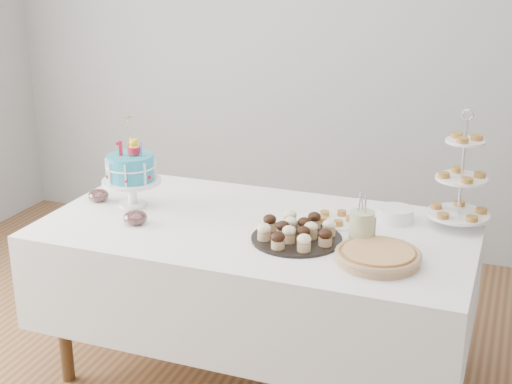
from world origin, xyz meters
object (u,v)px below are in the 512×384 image
at_px(table, 257,271).
at_px(pastry_plate, 335,219).
at_px(jam_bowl_a, 135,218).
at_px(utensil_pitcher, 362,228).
at_px(jam_bowl_b, 98,196).
at_px(pie, 378,256).
at_px(tiered_stand, 461,179).
at_px(birthday_cake, 132,183).
at_px(plate_stack, 395,214).
at_px(cupcake_tray, 297,231).

bearing_deg(table, pastry_plate, 26.16).
distance_m(jam_bowl_a, utensil_pitcher, 1.01).
height_order(jam_bowl_a, jam_bowl_b, jam_bowl_a).
height_order(pie, tiered_stand, tiered_stand).
relative_size(table, utensil_pitcher, 8.25).
distance_m(pastry_plate, utensil_pitcher, 0.29).
bearing_deg(table, pie, -19.58).
xyz_separation_m(birthday_cake, pastry_plate, (0.97, 0.14, -0.10)).
xyz_separation_m(pie, plate_stack, (-0.02, 0.48, 0.00)).
distance_m(birthday_cake, jam_bowl_b, 0.21).
xyz_separation_m(table, plate_stack, (0.57, 0.27, 0.26)).
bearing_deg(pastry_plate, tiered_stand, 15.32).
distance_m(pie, utensil_pitcher, 0.18).
bearing_deg(cupcake_tray, pie, -16.00).
xyz_separation_m(plate_stack, jam_bowl_b, (-1.41, -0.25, -0.00)).
relative_size(pastry_plate, utensil_pitcher, 1.00).
xyz_separation_m(birthday_cake, utensil_pitcher, (1.14, -0.09, -0.04)).
bearing_deg(utensil_pitcher, pastry_plate, 110.40).
bearing_deg(birthday_cake, cupcake_tray, -26.45).
bearing_deg(cupcake_tray, plate_stack, 46.71).
bearing_deg(tiered_stand, cupcake_tray, -147.05).
xyz_separation_m(plate_stack, pastry_plate, (-0.25, -0.11, -0.02)).
xyz_separation_m(jam_bowl_a, utensil_pitcher, (1.00, 0.12, 0.05)).
bearing_deg(birthday_cake, jam_bowl_b, 161.68).
bearing_deg(jam_bowl_a, jam_bowl_b, 147.84).
distance_m(birthday_cake, plate_stack, 1.24).
relative_size(jam_bowl_a, utensil_pitcher, 0.47).
relative_size(table, birthday_cake, 4.42).
bearing_deg(table, utensil_pitcher, -7.86).
xyz_separation_m(table, tiered_stand, (0.84, 0.30, 0.45)).
bearing_deg(pie, utensil_pitcher, 125.50).
distance_m(cupcake_tray, pie, 0.39).
bearing_deg(jam_bowl_a, pie, -1.35).
bearing_deg(plate_stack, pastry_plate, -155.86).
distance_m(birthday_cake, utensil_pitcher, 1.14).
relative_size(tiered_stand, pastry_plate, 2.29).
xyz_separation_m(birthday_cake, jam_bowl_b, (-0.19, -0.00, -0.09)).
height_order(birthday_cake, tiered_stand, tiered_stand).
xyz_separation_m(plate_stack, utensil_pitcher, (-0.08, -0.34, 0.05)).
relative_size(cupcake_tray, jam_bowl_a, 3.59).
height_order(table, birthday_cake, birthday_cake).
height_order(plate_stack, pastry_plate, plate_stack).
height_order(table, utensil_pitcher, utensil_pitcher).
height_order(cupcake_tray, pie, cupcake_tray).
distance_m(cupcake_tray, plate_stack, 0.51).
relative_size(table, pie, 5.62).
relative_size(cupcake_tray, jam_bowl_b, 3.85).
bearing_deg(pie, birthday_cake, 169.49).
bearing_deg(plate_stack, cupcake_tray, -133.29).
distance_m(plate_stack, pastry_plate, 0.27).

